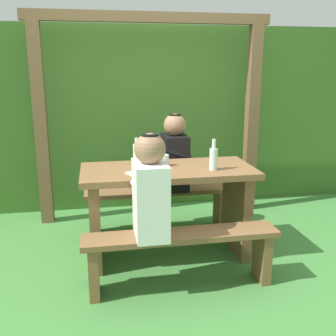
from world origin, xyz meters
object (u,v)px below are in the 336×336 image
at_px(person_white_shirt, 150,190).
at_px(cell_phone, 133,174).
at_px(person_black_coat, 175,155).
at_px(bottle_right, 137,155).
at_px(bench_far, 158,201).
at_px(bottle_left, 214,158).
at_px(drinking_glass, 165,160).
at_px(bench_near, 181,248).
at_px(picnic_table, 168,197).

height_order(person_white_shirt, cell_phone, person_white_shirt).
bearing_deg(person_black_coat, bottle_right, -132.89).
relative_size(bench_far, bottle_right, 5.81).
relative_size(bottle_left, cell_phone, 1.77).
bearing_deg(bottle_right, drinking_glass, -2.27).
bearing_deg(drinking_glass, cell_phone, -140.94).
xyz_separation_m(bench_near, bottle_left, (0.35, 0.41, 0.56)).
relative_size(bench_near, drinking_glass, 14.80).
relative_size(picnic_table, bottle_right, 5.81).
bearing_deg(person_white_shirt, drinking_glass, 71.41).
bearing_deg(cell_phone, picnic_table, 3.88).
distance_m(bottle_right, cell_phone, 0.26).
bearing_deg(person_white_shirt, bottle_left, 35.62).
height_order(bench_far, cell_phone, cell_phone).
distance_m(picnic_table, drinking_glass, 0.31).
distance_m(bench_near, person_white_shirt, 0.50).
relative_size(bench_far, bottle_left, 5.65).
height_order(bench_far, person_white_shirt, person_white_shirt).
bearing_deg(person_black_coat, bottle_left, -73.88).
bearing_deg(person_white_shirt, picnic_table, 67.43).
height_order(bottle_left, bottle_right, bottle_left).
distance_m(picnic_table, bench_near, 0.57).
height_order(bench_near, drinking_glass, drinking_glass).
relative_size(bench_far, cell_phone, 10.00).
relative_size(bench_far, drinking_glass, 14.80).
distance_m(bench_near, cell_phone, 0.67).
bearing_deg(bench_far, bottle_right, -119.00).
xyz_separation_m(person_white_shirt, cell_phone, (-0.08, 0.37, 0.01)).
xyz_separation_m(bottle_left, bottle_right, (-0.59, 0.20, 0.00)).
bearing_deg(cell_phone, bench_far, 43.09).
relative_size(picnic_table, person_white_shirt, 1.95).
bearing_deg(drinking_glass, picnic_table, -78.84).
bearing_deg(bench_near, picnic_table, 90.00).
distance_m(bottle_left, bottle_right, 0.62).
distance_m(bench_near, bottle_left, 0.77).
xyz_separation_m(person_black_coat, bottle_right, (-0.40, -0.43, 0.11)).
relative_size(picnic_table, bench_far, 1.00).
xyz_separation_m(bench_near, person_black_coat, (0.16, 1.05, 0.45)).
distance_m(bench_far, person_black_coat, 0.48).
distance_m(bench_far, drinking_glass, 0.68).
height_order(person_black_coat, bottle_right, person_black_coat).
relative_size(person_white_shirt, drinking_glass, 7.60).
height_order(bottle_left, cell_phone, bottle_left).
relative_size(person_white_shirt, person_black_coat, 1.00).
height_order(bench_near, bottle_right, bottle_right).
distance_m(drinking_glass, bottle_left, 0.41).
xyz_separation_m(picnic_table, bottle_left, (0.35, -0.12, 0.35)).
bearing_deg(picnic_table, person_white_shirt, -112.57).
bearing_deg(bench_far, bottle_left, -61.71).
bearing_deg(picnic_table, bottle_right, 160.41).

